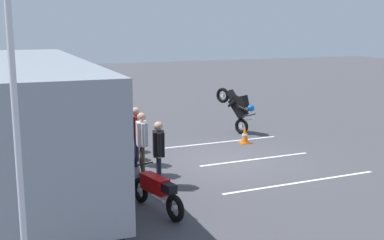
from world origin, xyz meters
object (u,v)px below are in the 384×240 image
object	(u,v)px
tour_bus	(35,121)
stunt_motorcycle	(237,107)
parked_motorcycle_silver	(103,152)
spectator_centre	(136,131)
parked_motorcycle_dark	(157,191)
traffic_cone	(245,135)
spectator_left	(142,139)
spectator_right	(119,129)
flagpole	(17,142)
spectator_far_left	(159,149)
spectator_far_right	(119,120)

from	to	relation	value
tour_bus	stunt_motorcycle	size ratio (longest dim) A/B	5.92
parked_motorcycle_silver	spectator_centre	bearing A→B (deg)	-101.24
parked_motorcycle_dark	traffic_cone	bearing A→B (deg)	-44.76
spectator_left	parked_motorcycle_silver	distance (m)	1.61
spectator_right	stunt_motorcycle	size ratio (longest dim) A/B	0.91
spectator_left	traffic_cone	world-z (taller)	spectator_left
spectator_centre	parked_motorcycle_silver	size ratio (longest dim) A/B	0.86
spectator_left	stunt_motorcycle	distance (m)	6.34
spectator_left	parked_motorcycle_dark	size ratio (longest dim) A/B	0.88
spectator_centre	flagpole	bearing A→B (deg)	154.32
parked_motorcycle_dark	flagpole	bearing A→B (deg)	141.95
tour_bus	spectator_right	world-z (taller)	tour_bus
spectator_far_left	spectator_centre	bearing A→B (deg)	-1.02
spectator_far_left	spectator_right	size ratio (longest dim) A/B	1.04
spectator_far_right	spectator_left	bearing A→B (deg)	178.68
spectator_far_right	spectator_centre	bearing A→B (deg)	-177.43
spectator_right	parked_motorcycle_silver	bearing A→B (deg)	135.17
spectator_far_right	spectator_right	bearing A→B (deg)	165.57
spectator_far_left	traffic_cone	bearing A→B (deg)	-51.79
spectator_far_left	parked_motorcycle_dark	bearing A→B (deg)	159.50
spectator_right	traffic_cone	xyz separation A→B (m)	(0.44, -4.66, -0.68)
spectator_right	traffic_cone	bearing A→B (deg)	-84.58
tour_bus	flagpole	bearing A→B (deg)	173.66
spectator_left	flagpole	size ratio (longest dim) A/B	0.32
spectator_right	stunt_motorcycle	bearing A→B (deg)	-68.88
spectator_left	parked_motorcycle_silver	size ratio (longest dim) A/B	0.87
spectator_left	parked_motorcycle_silver	xyz separation A→B (m)	(1.25, 0.82, -0.59)
spectator_far_left	spectator_far_right	bearing A→B (deg)	0.60
spectator_right	parked_motorcycle_silver	distance (m)	1.05
spectator_right	traffic_cone	world-z (taller)	spectator_right
spectator_centre	traffic_cone	distance (m)	4.59
tour_bus	spectator_far_right	bearing A→B (deg)	-52.33
spectator_centre	parked_motorcycle_dark	world-z (taller)	spectator_centre
stunt_motorcycle	flagpole	size ratio (longest dim) A/B	0.33
traffic_cone	tour_bus	bearing A→B (deg)	102.89
tour_bus	spectator_far_right	size ratio (longest dim) A/B	6.11
spectator_far_left	spectator_centre	size ratio (longest dim) A/B	0.98
spectator_centre	parked_motorcycle_silver	xyz separation A→B (m)	(0.19, 0.97, -0.57)
spectator_right	spectator_left	bearing A→B (deg)	-174.77
spectator_right	parked_motorcycle_dark	distance (m)	4.60
tour_bus	traffic_cone	bearing A→B (deg)	-77.11
spectator_left	parked_motorcycle_silver	bearing A→B (deg)	33.34
parked_motorcycle_silver	spectator_right	bearing A→B (deg)	-44.83
spectator_centre	spectator_far_right	size ratio (longest dim) A/B	1.00
parked_motorcycle_silver	stunt_motorcycle	size ratio (longest dim) A/B	1.12
tour_bus	traffic_cone	distance (m)	7.49
tour_bus	spectator_right	bearing A→B (deg)	-64.52
spectator_centre	spectator_far_left	bearing A→B (deg)	178.98
traffic_cone	spectator_right	bearing A→B (deg)	95.42
spectator_right	spectator_far_left	bearing A→B (deg)	-174.67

